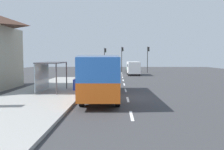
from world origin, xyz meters
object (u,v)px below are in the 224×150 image
object	(u,v)px
white_van	(133,67)
bus_shelter	(48,69)
traffic_light_median	(122,55)
sedan_near	(131,68)
recycling_bin_blue	(76,85)
bus	(102,73)
recycling_bin_red	(77,84)
recycling_bin_orange	(78,83)
traffic_light_far_side	(105,56)
traffic_light_near_side	(148,55)

from	to	relation	value
white_van	bus_shelter	bearing A→B (deg)	-111.57
white_van	traffic_light_median	world-z (taller)	traffic_light_median
sedan_near	recycling_bin_blue	size ratio (longest dim) A/B	4.65
recycling_bin_blue	bus	bearing A→B (deg)	-46.00
bus	recycling_bin_red	bearing A→B (deg)	127.21
recycling_bin_red	traffic_light_median	xyz separation A→B (m)	(4.60, 28.40, 2.80)
recycling_bin_orange	traffic_light_far_side	size ratio (longest dim) A/B	0.19
bus	bus_shelter	xyz separation A→B (m)	(-4.70, 1.78, 0.25)
white_van	recycling_bin_blue	xyz separation A→B (m)	(-6.40, -20.99, -0.69)
recycling_bin_orange	bus_shelter	bearing A→B (deg)	-135.25
white_van	recycling_bin_orange	xyz separation A→B (m)	(-6.40, -19.59, -0.69)
sedan_near	bus_shelter	size ratio (longest dim) A/B	1.10
traffic_light_near_side	bus_shelter	xyz separation A→B (m)	(-11.91, -28.29, -1.34)
traffic_light_near_side	bus_shelter	size ratio (longest dim) A/B	1.30
bus_shelter	sedan_near	bearing A→B (deg)	74.84
recycling_bin_orange	bus_shelter	xyz separation A→B (m)	(-2.21, -2.19, 1.44)
recycling_bin_red	traffic_light_far_side	size ratio (longest dim) A/B	0.19
sedan_near	traffic_light_far_side	bearing A→B (deg)	-150.33
traffic_light_near_side	recycling_bin_red	bearing A→B (deg)	-109.90
sedan_near	recycling_bin_orange	size ratio (longest dim) A/B	4.65
recycling_bin_orange	bus_shelter	size ratio (longest dim) A/B	0.24
recycling_bin_blue	recycling_bin_red	size ratio (longest dim) A/B	1.00
bus	recycling_bin_blue	bearing A→B (deg)	134.00
recycling_bin_blue	recycling_bin_red	distance (m)	0.70
bus	traffic_light_median	xyz separation A→B (m)	(2.11, 31.67, 1.61)
traffic_light_near_side	traffic_light_median	world-z (taller)	traffic_light_median
recycling_bin_blue	recycling_bin_red	xyz separation A→B (m)	(0.00, 0.70, 0.00)
white_van	traffic_light_median	bearing A→B (deg)	102.54
traffic_light_far_side	recycling_bin_red	bearing A→B (deg)	-92.28
recycling_bin_blue	recycling_bin_orange	world-z (taller)	same
traffic_light_far_side	bus	bearing A→B (deg)	-87.43
white_van	traffic_light_far_side	world-z (taller)	traffic_light_far_side
sedan_near	traffic_light_median	bearing A→B (deg)	-129.90
white_van	traffic_light_far_side	xyz separation A→B (m)	(-5.30, 7.30, 1.96)
recycling_bin_orange	bus_shelter	distance (m)	3.43
bus	recycling_bin_orange	size ratio (longest dim) A/B	11.64
sedan_near	bus_shelter	bearing A→B (deg)	-105.16
recycling_bin_orange	traffic_light_median	xyz separation A→B (m)	(4.60, 27.70, 2.80)
bus	recycling_bin_orange	bearing A→B (deg)	122.03
recycling_bin_red	traffic_light_near_side	distance (m)	28.63
recycling_bin_orange	traffic_light_far_side	bearing A→B (deg)	87.66
bus	recycling_bin_red	xyz separation A→B (m)	(-2.49, 3.28, -1.19)
bus	recycling_bin_blue	size ratio (longest dim) A/B	11.64
white_van	traffic_light_near_side	world-z (taller)	traffic_light_near_side
recycling_bin_blue	traffic_light_far_side	world-z (taller)	traffic_light_far_side
traffic_light_near_side	white_van	bearing A→B (deg)	-116.88
white_van	sedan_near	distance (m)	10.40
bus_shelter	bus	bearing A→B (deg)	-20.77
sedan_near	recycling_bin_orange	xyz separation A→B (m)	(-6.50, -29.97, -0.14)
bus	traffic_light_near_side	distance (m)	30.96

